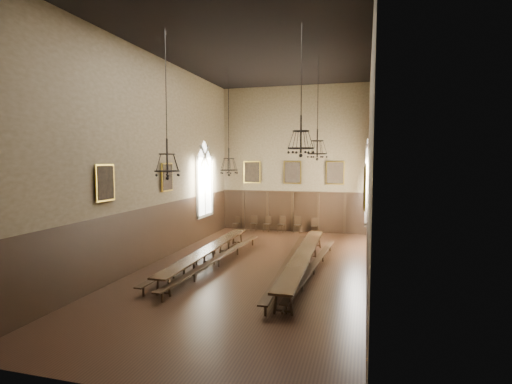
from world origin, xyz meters
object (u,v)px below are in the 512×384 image
at_px(chandelier_back_right, 317,147).
at_px(bench_left_outer, 197,259).
at_px(chair_3, 282,227).
at_px(table_right, 304,262).
at_px(chair_2, 267,227).
at_px(chandelier_front_right, 301,140).
at_px(table_left, 209,256).
at_px(chair_0, 236,226).
at_px(chandelier_front_left, 167,162).
at_px(chandelier_back_left, 229,163).
at_px(chair_5, 315,229).
at_px(bench_right_inner, 289,264).
at_px(chair_4, 298,228).
at_px(bench_right_outer, 314,268).
at_px(chair_1, 254,226).
at_px(bench_left_inner, 219,260).

bearing_deg(chandelier_back_right, bench_left_outer, -155.92).
bearing_deg(chair_3, table_right, -58.25).
height_order(chair_2, chandelier_front_right, chandelier_front_right).
xyz_separation_m(table_left, chair_3, (1.45, 8.32, -0.06)).
bearing_deg(chandelier_front_right, chair_0, 118.70).
bearing_deg(chandelier_front_left, chandelier_back_left, 86.82).
xyz_separation_m(chair_2, chair_5, (2.98, 0.03, -0.00)).
bearing_deg(chandelier_front_right, table_right, 94.96).
relative_size(bench_right_inner, chair_4, 10.34).
xyz_separation_m(chair_5, chandelier_back_left, (-3.49, -5.77, 4.04)).
bearing_deg(chair_5, chandelier_front_right, -95.26).
height_order(chair_4, chair_5, chair_4).
bearing_deg(chair_3, chandelier_front_right, -60.71).
bearing_deg(bench_left_outer, table_left, 21.61).
bearing_deg(chair_0, bench_left_outer, -63.88).
height_order(bench_right_inner, chandelier_back_right, chandelier_back_right).
relative_size(chair_0, chair_2, 0.91).
distance_m(chandelier_front_left, chandelier_front_right, 4.72).
bearing_deg(chair_3, table_left, -85.62).
bearing_deg(bench_right_inner, bench_right_outer, -12.07).
height_order(table_left, chandelier_front_right, chandelier_front_right).
distance_m(chair_2, chair_5, 2.98).
bearing_deg(chandelier_back_right, chandelier_front_left, -132.86).
distance_m(chandelier_back_left, chandelier_front_left, 5.64).
distance_m(bench_right_inner, chandelier_front_right, 5.38).
bearing_deg(chair_5, chandelier_back_left, -130.71).
distance_m(chair_5, chandelier_front_left, 12.70).
bearing_deg(chandelier_back_right, chair_5, 97.55).
relative_size(chair_2, chair_5, 1.01).
xyz_separation_m(bench_left_outer, chair_4, (2.95, 8.54, 0.04)).
xyz_separation_m(chair_4, chair_5, (1.06, 0.01, -0.02)).
height_order(table_right, chair_2, chair_2).
xyz_separation_m(chair_1, chandelier_front_right, (4.67, -10.64, 4.88)).
distance_m(table_left, chair_0, 8.45).
bearing_deg(chandelier_back_left, chandelier_back_right, -8.16).
height_order(table_left, chandelier_front_left, chandelier_front_left).
height_order(chair_3, chandelier_front_left, chandelier_front_left).
height_order(chair_3, chair_5, chair_3).
height_order(bench_right_inner, chair_0, chair_0).
xyz_separation_m(bench_left_outer, chandelier_back_right, (4.85, 2.17, 4.78)).
height_order(chair_0, chair_5, chair_5).
bearing_deg(chandelier_back_left, bench_left_inner, -79.49).
bearing_deg(bench_left_inner, bench_right_outer, -0.99).
bearing_deg(chandelier_back_left, table_right, -33.50).
height_order(bench_right_outer, chandelier_front_right, chandelier_front_right).
height_order(chair_1, chair_2, chair_2).
distance_m(chair_3, chandelier_back_left, 7.15).
relative_size(table_right, chandelier_back_left, 1.95).
distance_m(bench_left_inner, chandelier_back_right, 6.49).
relative_size(bench_right_inner, chandelier_back_left, 2.01).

